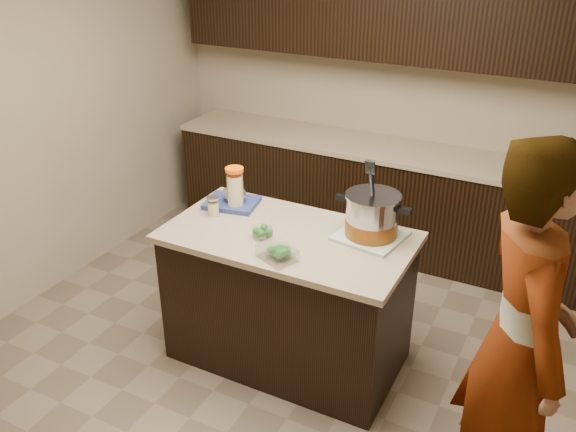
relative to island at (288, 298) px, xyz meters
name	(u,v)px	position (x,y,z in m)	size (l,w,h in m)	color
ground_plane	(288,355)	(0.00, 0.00, -0.45)	(4.00, 4.00, 0.00)	brown
room_shell	(288,99)	(0.00, 0.00, 1.26)	(4.04, 4.04, 2.72)	tan
back_cabinets	(386,140)	(0.00, 1.74, 0.49)	(3.60, 0.63, 2.33)	black
island	(288,298)	(0.00, 0.00, 0.00)	(1.46, 0.81, 0.90)	black
dish_towel	(371,236)	(0.45, 0.19, 0.46)	(0.36, 0.36, 0.02)	#608F69
stock_pot	(372,218)	(0.45, 0.19, 0.57)	(0.45, 0.32, 0.46)	#B7B7BC
lemonade_pitcher	(235,190)	(-0.45, 0.15, 0.58)	(0.15, 0.15, 0.28)	#DCC986
mason_jar	(213,207)	(-0.53, 0.01, 0.51)	(0.09, 0.09, 0.13)	#DCC986
broccoli_tub_left	(263,233)	(-0.12, -0.10, 0.47)	(0.13, 0.13, 0.06)	silver
broccoli_tub_right	(282,253)	(0.09, -0.25, 0.47)	(0.13, 0.13, 0.05)	silver
broccoli_tub_rect	(277,254)	(0.08, -0.28, 0.48)	(0.25, 0.22, 0.07)	silver
blue_tray	(233,199)	(-0.50, 0.19, 0.49)	(0.37, 0.31, 0.12)	navy
person	(519,344)	(1.37, -0.50, 0.49)	(0.69, 0.45, 1.88)	gray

